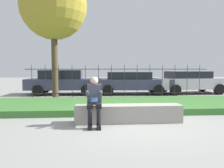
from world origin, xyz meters
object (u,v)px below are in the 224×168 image
object	(u,v)px
car_parked_left	(64,81)
person_seated_reader	(94,99)
car_parked_center	(131,82)
car_parked_right	(189,81)
stone_bench	(128,114)
tree_behind_fence	(54,7)

from	to	relation	value
car_parked_left	person_seated_reader	bearing A→B (deg)	-75.33
car_parked_center	car_parked_right	distance (m)	3.56
stone_bench	car_parked_center	bearing A→B (deg)	80.52
person_seated_reader	car_parked_right	xyz separation A→B (m)	(5.63, 7.00, 0.01)
car_parked_center	car_parked_left	world-z (taller)	car_parked_left
car_parked_center	tree_behind_fence	size ratio (longest dim) A/B	0.76
stone_bench	car_parked_right	distance (m)	8.20
car_parked_left	stone_bench	bearing A→B (deg)	-67.55
stone_bench	person_seated_reader	distance (m)	1.11
person_seated_reader	tree_behind_fence	world-z (taller)	tree_behind_fence
person_seated_reader	car_parked_center	size ratio (longest dim) A/B	0.28
car_parked_center	car_parked_left	xyz separation A→B (m)	(-3.90, 0.08, 0.04)
person_seated_reader	car_parked_left	distance (m)	7.29
stone_bench	tree_behind_fence	xyz separation A→B (m)	(-2.91, 4.77, 4.22)
stone_bench	person_seated_reader	world-z (taller)	person_seated_reader
car_parked_right	tree_behind_fence	bearing A→B (deg)	-169.90
person_seated_reader	car_parked_right	distance (m)	8.98
car_parked_right	tree_behind_fence	distance (m)	8.67
car_parked_right	tree_behind_fence	size ratio (longest dim) A/B	0.72
person_seated_reader	car_parked_left	bearing A→B (deg)	104.60
car_parked_right	car_parked_left	bearing A→B (deg)	175.37
stone_bench	car_parked_center	xyz separation A→B (m)	(1.12, 6.69, 0.48)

